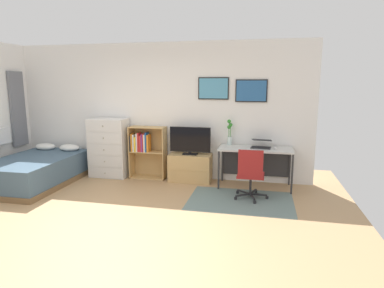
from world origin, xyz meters
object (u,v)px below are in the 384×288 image
bed (36,170)px  desk (256,154)px  dresser (109,148)px  television (190,141)px  tv_stand (190,168)px  laptop (261,144)px  computer_mouse (275,148)px  bookshelf (145,148)px  bamboo_vase (229,134)px  office_chair (251,173)px

bed → desk: desk is taller
dresser → television: dresser is taller
tv_stand → laptop: bearing=-0.7°
bed → computer_mouse: computer_mouse is taller
bookshelf → computer_mouse: bearing=-3.8°
dresser → tv_stand: (1.71, 0.02, -0.33)m
desk → laptop: bearing=5.3°
computer_mouse → bamboo_vase: bamboo_vase is taller
laptop → tv_stand: bearing=-174.9°
bamboo_vase → dresser: bearing=-177.2°
television → dresser: bearing=179.8°
bookshelf → laptop: bookshelf is taller
dresser → laptop: 3.07m
television → laptop: size_ratio=1.92×
dresser → bamboo_vase: size_ratio=2.45×
tv_stand → bamboo_vase: bamboo_vase is taller
tv_stand → desk: size_ratio=0.62×
bookshelf → television: (0.95, -0.07, 0.19)m
desk → bamboo_vase: bamboo_vase is taller
television → desk: television is taller
bed → television: (2.86, 0.79, 0.54)m
tv_stand → laptop: laptop is taller
dresser → office_chair: (2.91, -0.80, -0.14)m
bamboo_vase → office_chair: bearing=-63.9°
bed → television: 3.01m
bookshelf → tv_stand: bookshelf is taller
television → office_chair: (1.20, -0.79, -0.35)m
office_chair → laptop: laptop is taller
laptop → computer_mouse: laptop is taller
dresser → bookshelf: size_ratio=1.14×
bookshelf → desk: bookshelf is taller
television → bamboo_vase: (0.75, 0.13, 0.15)m
tv_stand → laptop: size_ratio=1.98×
laptop → bamboo_vase: (-0.60, 0.12, 0.16)m
television → office_chair: bearing=-33.5°
dresser → laptop: size_ratio=2.89×
tv_stand → television: size_ratio=1.03×
bed → computer_mouse: bearing=7.9°
desk → bamboo_vase: (-0.51, 0.13, 0.35)m
office_chair → bamboo_vase: (-0.45, 0.92, 0.50)m
bed → tv_stand: bed is taller
bed → office_chair: bearing=-1.0°
dresser → tv_stand: size_ratio=1.46×
bamboo_vase → bed: bearing=-165.7°
television → desk: size_ratio=0.60×
bamboo_vase → laptop: bearing=-11.5°
tv_stand → bamboo_vase: size_ratio=1.67×
laptop → office_chair: bearing=-95.0°
bed → laptop: size_ratio=4.89×
computer_mouse → bamboo_vase: bearing=165.0°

